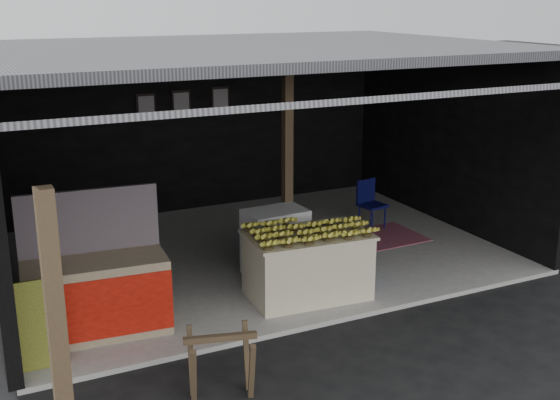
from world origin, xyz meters
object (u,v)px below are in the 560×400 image
white_crate (275,242)px  banana_table (307,265)px  sawhorse (221,358)px  water_barrel (353,261)px  plastic_chair (369,200)px  neighbor_stall (96,293)px

white_crate → banana_table: bearing=-90.9°
sawhorse → water_barrel: sawhorse is taller
white_crate → water_barrel: (0.81, -0.64, -0.18)m
banana_table → water_barrel: (0.78, 0.20, -0.15)m
white_crate → plastic_chair: 2.45m
water_barrel → plastic_chair: bearing=51.8°
banana_table → neighbor_stall: (-2.54, 0.13, 0.06)m
banana_table → plastic_chair: bearing=46.4°
neighbor_stall → sawhorse: neighbor_stall is taller
sawhorse → neighbor_stall: bearing=128.9°
plastic_chair → white_crate: bearing=-163.5°
white_crate → neighbor_stall: (-2.50, -0.71, 0.03)m
plastic_chair → banana_table: bearing=-148.1°
banana_table → sawhorse: size_ratio=2.19×
sawhorse → plastic_chair: plastic_chair is taller
neighbor_stall → sawhorse: (0.78, -1.73, -0.12)m
banana_table → neighbor_stall: size_ratio=0.98×
sawhorse → plastic_chair: bearing=56.8°
neighbor_stall → water_barrel: neighbor_stall is taller
neighbor_stall → sawhorse: 1.90m
white_crate → sawhorse: (-1.72, -2.44, -0.09)m
white_crate → sawhorse: 2.98m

